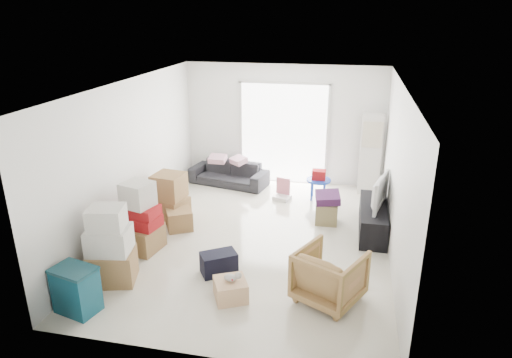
{
  "coord_description": "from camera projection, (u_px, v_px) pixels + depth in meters",
  "views": [
    {
      "loc": [
        1.49,
        -7.04,
        3.78
      ],
      "look_at": [
        -0.05,
        0.2,
        1.04
      ],
      "focal_mm": 32.0,
      "sensor_mm": 36.0,
      "label": 1
    }
  ],
  "objects": [
    {
      "name": "television",
      "position": [
        374.0,
        203.0,
        8.1
      ],
      "size": [
        0.79,
        1.09,
        0.13
      ],
      "primitive_type": "imported",
      "rotation": [
        0.0,
        0.0,
        1.32
      ],
      "color": "black",
      "rests_on": "tv_console"
    },
    {
      "name": "loose_box",
      "position": [
        179.0,
        219.0,
        8.36
      ],
      "size": [
        0.6,
        0.6,
        0.37
      ],
      "primitive_type": "cube",
      "rotation": [
        0.0,
        0.0,
        0.51
      ],
      "color": "olive",
      "rests_on": "room_shell"
    },
    {
      "name": "ac_tower",
      "position": [
        370.0,
        154.0,
        9.81
      ],
      "size": [
        0.45,
        0.3,
        1.75
      ],
      "primitive_type": "cube",
      "color": "silver",
      "rests_on": "room_shell"
    },
    {
      "name": "armchair",
      "position": [
        330.0,
        273.0,
        6.21
      ],
      "size": [
        1.07,
        1.05,
        0.84
      ],
      "primitive_type": "imported",
      "rotation": [
        0.0,
        0.0,
        2.67
      ],
      "color": "#AE774D",
      "rests_on": "room_shell"
    },
    {
      "name": "toy_walker",
      "position": [
        283.0,
        193.0,
        9.72
      ],
      "size": [
        0.4,
        0.38,
        0.44
      ],
      "rotation": [
        0.0,
        0.0,
        -0.3
      ],
      "color": "silver",
      "rests_on": "room_shell"
    },
    {
      "name": "box_stack_c",
      "position": [
        170.0,
        198.0,
        8.64
      ],
      "size": [
        0.74,
        0.67,
        0.92
      ],
      "rotation": [
        0.0,
        0.0,
        -0.32
      ],
      "color": "olive",
      "rests_on": "room_shell"
    },
    {
      "name": "wood_crate",
      "position": [
        231.0,
        290.0,
        6.32
      ],
      "size": [
        0.57,
        0.57,
        0.29
      ],
      "primitive_type": "cube",
      "rotation": [
        0.0,
        0.0,
        0.46
      ],
      "color": "#E0B281",
      "rests_on": "room_shell"
    },
    {
      "name": "tv_console",
      "position": [
        373.0,
        219.0,
        8.21
      ],
      "size": [
        0.46,
        1.54,
        0.51
      ],
      "primitive_type": "cube",
      "color": "black",
      "rests_on": "room_shell"
    },
    {
      "name": "blanket",
      "position": [
        328.0,
        199.0,
        8.5
      ],
      "size": [
        0.5,
        0.5,
        0.14
      ],
      "primitive_type": "cube",
      "rotation": [
        0.0,
        0.0,
        0.14
      ],
      "color": "#3D1B45",
      "rests_on": "ottoman"
    },
    {
      "name": "duffel_bag",
      "position": [
        219.0,
        263.0,
        6.94
      ],
      "size": [
        0.62,
        0.56,
        0.34
      ],
      "primitive_type": "cube",
      "rotation": [
        0.0,
        0.0,
        0.58
      ],
      "color": "black",
      "rests_on": "room_shell"
    },
    {
      "name": "ottoman",
      "position": [
        327.0,
        213.0,
        8.6
      ],
      "size": [
        0.41,
        0.41,
        0.4
      ],
      "primitive_type": "cube",
      "rotation": [
        0.0,
        0.0,
        0.01
      ],
      "color": "olive",
      "rests_on": "room_shell"
    },
    {
      "name": "kids_table",
      "position": [
        319.0,
        178.0,
        9.59
      ],
      "size": [
        0.52,
        0.52,
        0.65
      ],
      "rotation": [
        0.0,
        0.0,
        0.1
      ],
      "color": "#1739B3",
      "rests_on": "room_shell"
    },
    {
      "name": "storage_bins",
      "position": [
        76.0,
        290.0,
        6.01
      ],
      "size": [
        0.64,
        0.52,
        0.65
      ],
      "rotation": [
        0.0,
        0.0,
        -0.25
      ],
      "color": "#0E4558",
      "rests_on": "room_shell"
    },
    {
      "name": "pillow_left",
      "position": [
        217.0,
        153.0,
        10.34
      ],
      "size": [
        0.36,
        0.28,
        0.11
      ],
      "primitive_type": "cube",
      "rotation": [
        0.0,
        0.0,
        -0.01
      ],
      "color": "#D299AD",
      "rests_on": "sofa"
    },
    {
      "name": "plush_bunny",
      "position": [
        232.0,
        277.0,
        6.26
      ],
      "size": [
        0.25,
        0.14,
        0.12
      ],
      "rotation": [
        0.0,
        0.0,
        -0.26
      ],
      "color": "#B2ADA8",
      "rests_on": "wood_crate"
    },
    {
      "name": "pillow_right",
      "position": [
        239.0,
        154.0,
        10.24
      ],
      "size": [
        0.41,
        0.41,
        0.11
      ],
      "primitive_type": "cube",
      "rotation": [
        0.0,
        0.0,
        -0.69
      ],
      "color": "#D299AD",
      "rests_on": "sofa"
    },
    {
      "name": "box_stack_b",
      "position": [
        140.0,
        221.0,
        7.52
      ],
      "size": [
        0.71,
        0.68,
        1.2
      ],
      "rotation": [
        0.0,
        0.0,
        -0.21
      ],
      "color": "olive",
      "rests_on": "room_shell"
    },
    {
      "name": "room_shell",
      "position": [
        256.0,
        166.0,
        7.59
      ],
      "size": [
        4.98,
        6.48,
        3.18
      ],
      "color": "silver",
      "rests_on": "ground"
    },
    {
      "name": "sliding_door",
      "position": [
        284.0,
        129.0,
        10.36
      ],
      "size": [
        2.1,
        0.04,
        2.33
      ],
      "color": "white",
      "rests_on": "room_shell"
    },
    {
      "name": "box_stack_a",
      "position": [
        110.0,
        249.0,
        6.61
      ],
      "size": [
        0.77,
        0.69,
        1.19
      ],
      "rotation": [
        0.0,
        0.0,
        0.22
      ],
      "color": "olive",
      "rests_on": "room_shell"
    },
    {
      "name": "sofa",
      "position": [
        229.0,
        170.0,
        10.46
      ],
      "size": [
        1.85,
        0.87,
        0.7
      ],
      "primitive_type": "imported",
      "rotation": [
        0.0,
        0.0,
        -0.21
      ],
      "color": "#242429",
      "rests_on": "room_shell"
    }
  ]
}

